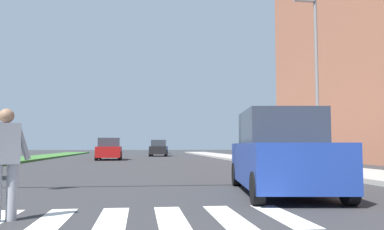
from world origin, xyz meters
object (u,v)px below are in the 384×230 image
(suv_crossing, at_px, (281,154))
(sedan_midblock, at_px, (109,150))
(sedan_far_horizon, at_px, (159,148))
(sedan_distant, at_px, (159,149))
(street_lamp_right, at_px, (314,66))
(pedestrian_performer, at_px, (5,159))

(suv_crossing, relative_size, sedan_midblock, 1.16)
(sedan_far_horizon, bearing_deg, sedan_distant, -93.01)
(street_lamp_right, xyz_separation_m, sedan_midblock, (-9.92, 15.47, -3.81))
(pedestrian_performer, xyz_separation_m, suv_crossing, (5.34, 2.85, -0.00))
(suv_crossing, xyz_separation_m, sedan_midblock, (-5.73, 22.72, -0.14))
(street_lamp_right, bearing_deg, sedan_far_horizon, 96.84)
(sedan_midblock, relative_size, sedan_far_horizon, 0.95)
(pedestrian_performer, height_order, suv_crossing, suv_crossing)
(pedestrian_performer, distance_m, sedan_distant, 36.11)
(pedestrian_performer, bearing_deg, sedan_far_horizon, 84.69)
(street_lamp_right, distance_m, sedan_midblock, 18.77)
(sedan_distant, distance_m, sedan_far_horizon, 14.57)
(suv_crossing, distance_m, sedan_distant, 33.08)
(street_lamp_right, bearing_deg, sedan_midblock, 122.66)
(sedan_midblock, bearing_deg, sedan_distant, 67.34)
(street_lamp_right, relative_size, sedan_far_horizon, 1.73)
(sedan_distant, bearing_deg, sedan_far_horizon, 86.99)
(sedan_far_horizon, bearing_deg, suv_crossing, -89.22)
(sedan_midblock, bearing_deg, pedestrian_performer, -89.13)
(suv_crossing, height_order, sedan_midblock, suv_crossing)
(sedan_midblock, distance_m, sedan_distant, 11.19)
(pedestrian_performer, relative_size, suv_crossing, 0.35)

